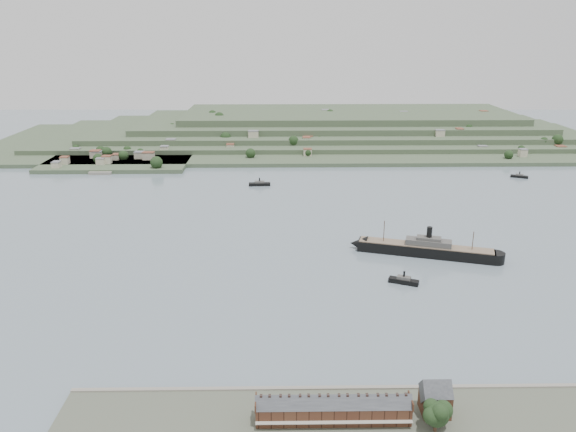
{
  "coord_description": "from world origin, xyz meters",
  "views": [
    {
      "loc": [
        -28.69,
        -335.33,
        134.99
      ],
      "look_at": [
        -23.01,
        30.0,
        13.63
      ],
      "focal_mm": 35.0,
      "sensor_mm": 36.0,
      "label": 1
    }
  ],
  "objects_px": {
    "terrace_row": "(333,409)",
    "tugboat": "(404,280)",
    "gabled_building": "(435,398)",
    "fig_tree": "(438,413)",
    "steamship": "(421,249)"
  },
  "relations": [
    {
      "from": "terrace_row",
      "to": "tugboat",
      "type": "xyz_separation_m",
      "value": [
        50.57,
        117.98,
        -5.02
      ]
    },
    {
      "from": "gabled_building",
      "to": "fig_tree",
      "type": "height_order",
      "value": "gabled_building"
    },
    {
      "from": "steamship",
      "to": "tugboat",
      "type": "bearing_deg",
      "value": -115.43
    },
    {
      "from": "tugboat",
      "to": "fig_tree",
      "type": "relative_size",
      "value": 1.38
    },
    {
      "from": "terrace_row",
      "to": "tugboat",
      "type": "bearing_deg",
      "value": 66.8
    },
    {
      "from": "tugboat",
      "to": "fig_tree",
      "type": "height_order",
      "value": "fig_tree"
    },
    {
      "from": "steamship",
      "to": "fig_tree",
      "type": "xyz_separation_m",
      "value": [
        -34.98,
        -166.0,
        5.29
      ]
    },
    {
      "from": "terrace_row",
      "to": "gabled_building",
      "type": "bearing_deg",
      "value": 6.12
    },
    {
      "from": "steamship",
      "to": "tugboat",
      "type": "relative_size",
      "value": 5.46
    },
    {
      "from": "gabled_building",
      "to": "fig_tree",
      "type": "bearing_deg",
      "value": -101.42
    },
    {
      "from": "gabled_building",
      "to": "terrace_row",
      "type": "bearing_deg",
      "value": -173.88
    },
    {
      "from": "terrace_row",
      "to": "fig_tree",
      "type": "xyz_separation_m",
      "value": [
        35.41,
        -6.34,
        2.67
      ]
    },
    {
      "from": "gabled_building",
      "to": "fig_tree",
      "type": "xyz_separation_m",
      "value": [
        -2.09,
        -10.36,
        1.32
      ]
    },
    {
      "from": "gabled_building",
      "to": "steamship",
      "type": "bearing_deg",
      "value": 78.07
    },
    {
      "from": "terrace_row",
      "to": "fig_tree",
      "type": "bearing_deg",
      "value": -10.15
    }
  ]
}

